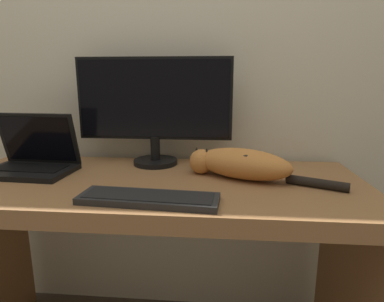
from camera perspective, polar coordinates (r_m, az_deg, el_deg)
wall_back at (r=1.50m, az=-4.32°, el=19.16°), size 6.40×0.06×2.60m
desk at (r=1.24m, az=-6.64°, el=-12.15°), size 1.52×0.63×0.77m
monitor at (r=1.35m, az=-6.73°, el=7.86°), size 0.64×0.19×0.45m
laptop at (r=1.40m, az=-26.62°, el=-1.52°), size 0.34×0.24×0.23m
external_keyboard at (r=0.97m, az=-7.72°, el=-8.34°), size 0.42×0.15×0.02m
cat at (r=1.18m, az=8.52°, el=-2.14°), size 0.54×0.28×0.11m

